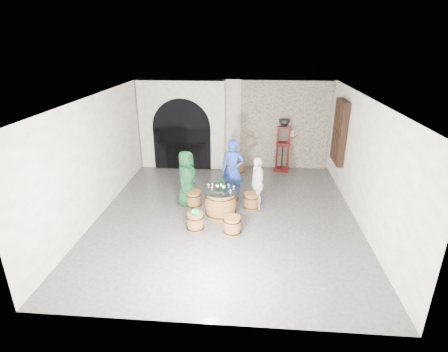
# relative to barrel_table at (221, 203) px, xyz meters

# --- Properties ---
(ground) EXTENTS (8.00, 8.00, 0.00)m
(ground) POSITION_rel_barrel_table_xyz_m (0.17, 0.09, -0.40)
(ground) COLOR #313133
(ground) RESTS_ON ground
(wall_back) EXTENTS (8.00, 0.00, 8.00)m
(wall_back) POSITION_rel_barrel_table_xyz_m (0.17, 4.09, 1.20)
(wall_back) COLOR white
(wall_back) RESTS_ON ground
(wall_front) EXTENTS (8.00, 0.00, 8.00)m
(wall_front) POSITION_rel_barrel_table_xyz_m (0.17, -3.91, 1.20)
(wall_front) COLOR white
(wall_front) RESTS_ON ground
(wall_left) EXTENTS (0.00, 8.00, 8.00)m
(wall_left) POSITION_rel_barrel_table_xyz_m (-3.33, 0.09, 1.20)
(wall_left) COLOR white
(wall_left) RESTS_ON ground
(wall_right) EXTENTS (0.00, 8.00, 8.00)m
(wall_right) POSITION_rel_barrel_table_xyz_m (3.67, 0.09, 1.20)
(wall_right) COLOR white
(wall_right) RESTS_ON ground
(ceiling) EXTENTS (8.00, 8.00, 0.00)m
(ceiling) POSITION_rel_barrel_table_xyz_m (0.17, 0.09, 2.80)
(ceiling) COLOR beige
(ceiling) RESTS_ON wall_back
(stone_facing_panel) EXTENTS (3.20, 0.12, 3.18)m
(stone_facing_panel) POSITION_rel_barrel_table_xyz_m (1.97, 4.03, 1.20)
(stone_facing_panel) COLOR gray
(stone_facing_panel) RESTS_ON ground
(arched_opening) EXTENTS (3.10, 0.60, 3.19)m
(arched_opening) POSITION_rel_barrel_table_xyz_m (-1.73, 3.83, 1.19)
(arched_opening) COLOR white
(arched_opening) RESTS_ON ground
(shuttered_window) EXTENTS (0.23, 1.10, 2.00)m
(shuttered_window) POSITION_rel_barrel_table_xyz_m (3.55, 2.49, 1.40)
(shuttered_window) COLOR black
(shuttered_window) RESTS_ON wall_right
(barrel_table) EXTENTS (1.04, 1.04, 0.80)m
(barrel_table) POSITION_rel_barrel_table_xyz_m (0.00, 0.00, 0.00)
(barrel_table) COLOR brown
(barrel_table) RESTS_ON ground
(barrel_stool_left) EXTENTS (0.45, 0.45, 0.47)m
(barrel_stool_left) POSITION_rel_barrel_table_xyz_m (-0.83, 0.52, -0.16)
(barrel_stool_left) COLOR brown
(barrel_stool_left) RESTS_ON ground
(barrel_stool_far) EXTENTS (0.45, 0.45, 0.47)m
(barrel_stool_far) POSITION_rel_barrel_table_xyz_m (0.22, 0.95, -0.16)
(barrel_stool_far) COLOR brown
(barrel_stool_far) RESTS_ON ground
(barrel_stool_right) EXTENTS (0.45, 0.45, 0.47)m
(barrel_stool_right) POSITION_rel_barrel_table_xyz_m (0.84, 0.51, -0.16)
(barrel_stool_right) COLOR brown
(barrel_stool_right) RESTS_ON ground
(barrel_stool_near_right) EXTENTS (0.45, 0.45, 0.47)m
(barrel_stool_near_right) POSITION_rel_barrel_table_xyz_m (0.37, -0.90, -0.16)
(barrel_stool_near_right) COLOR brown
(barrel_stool_near_right) RESTS_ON ground
(barrel_stool_near_left) EXTENTS (0.45, 0.45, 0.47)m
(barrel_stool_near_left) POSITION_rel_barrel_table_xyz_m (-0.57, -0.79, -0.16)
(barrel_stool_near_left) COLOR brown
(barrel_stool_near_left) RESTS_ON ground
(green_cap) EXTENTS (0.26, 0.22, 0.12)m
(green_cap) POSITION_rel_barrel_table_xyz_m (-0.57, -0.80, 0.12)
(green_cap) COLOR #0D9943
(green_cap) RESTS_ON barrel_stool_near_left
(person_green) EXTENTS (0.69, 0.90, 1.64)m
(person_green) POSITION_rel_barrel_table_xyz_m (-1.04, 0.65, 0.42)
(person_green) COLOR #103A1D
(person_green) RESTS_ON ground
(person_blue) EXTENTS (0.74, 0.55, 1.84)m
(person_blue) POSITION_rel_barrel_table_xyz_m (0.26, 1.17, 0.52)
(person_blue) COLOR #1C349A
(person_blue) RESTS_ON ground
(person_white) EXTENTS (0.56, 0.95, 1.53)m
(person_white) POSITION_rel_barrel_table_xyz_m (0.98, 0.59, 0.37)
(person_white) COLOR white
(person_white) RESTS_ON ground
(wine_bottle_left) EXTENTS (0.08, 0.08, 0.32)m
(wine_bottle_left) POSITION_rel_barrel_table_xyz_m (-0.08, 0.01, 0.53)
(wine_bottle_left) COLOR black
(wine_bottle_left) RESTS_ON barrel_table
(wine_bottle_center) EXTENTS (0.08, 0.08, 0.32)m
(wine_bottle_center) POSITION_rel_barrel_table_xyz_m (0.09, -0.04, 0.53)
(wine_bottle_center) COLOR black
(wine_bottle_center) RESTS_ON barrel_table
(wine_bottle_right) EXTENTS (0.08, 0.08, 0.32)m
(wine_bottle_right) POSITION_rel_barrel_table_xyz_m (0.02, 0.08, 0.53)
(wine_bottle_right) COLOR black
(wine_bottle_right) RESTS_ON barrel_table
(tasting_glass_a) EXTENTS (0.05, 0.05, 0.10)m
(tasting_glass_a) POSITION_rel_barrel_table_xyz_m (-0.22, -0.06, 0.45)
(tasting_glass_a) COLOR #A35E1F
(tasting_glass_a) RESTS_ON barrel_table
(tasting_glass_b) EXTENTS (0.05, 0.05, 0.10)m
(tasting_glass_b) POSITION_rel_barrel_table_xyz_m (0.35, 0.03, 0.45)
(tasting_glass_b) COLOR #A35E1F
(tasting_glass_b) RESTS_ON barrel_table
(tasting_glass_c) EXTENTS (0.05, 0.05, 0.10)m
(tasting_glass_c) POSITION_rel_barrel_table_xyz_m (-0.23, 0.14, 0.45)
(tasting_glass_c) COLOR #A35E1F
(tasting_glass_c) RESTS_ON barrel_table
(tasting_glass_d) EXTENTS (0.05, 0.05, 0.10)m
(tasting_glass_d) POSITION_rel_barrel_table_xyz_m (0.21, 0.13, 0.45)
(tasting_glass_d) COLOR #A35E1F
(tasting_glass_d) RESTS_ON barrel_table
(tasting_glass_e) EXTENTS (0.05, 0.05, 0.10)m
(tasting_glass_e) POSITION_rel_barrel_table_xyz_m (0.28, -0.23, 0.45)
(tasting_glass_e) COLOR #A35E1F
(tasting_glass_e) RESTS_ON barrel_table
(tasting_glass_f) EXTENTS (0.05, 0.05, 0.10)m
(tasting_glass_f) POSITION_rel_barrel_table_xyz_m (-0.34, 0.10, 0.45)
(tasting_glass_f) COLOR #A35E1F
(tasting_glass_f) RESTS_ON barrel_table
(side_barrel) EXTENTS (0.48, 0.48, 0.64)m
(side_barrel) POSITION_rel_barrel_table_xyz_m (0.33, 3.22, -0.08)
(side_barrel) COLOR brown
(side_barrel) RESTS_ON ground
(corking_press) EXTENTS (0.79, 0.51, 1.89)m
(corking_press) POSITION_rel_barrel_table_xyz_m (1.92, 3.67, 0.70)
(corking_press) COLOR #520D12
(corking_press) RESTS_ON ground
(control_box) EXTENTS (0.18, 0.10, 0.22)m
(control_box) POSITION_rel_barrel_table_xyz_m (2.22, 3.95, 0.95)
(control_box) COLOR silver
(control_box) RESTS_ON wall_back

